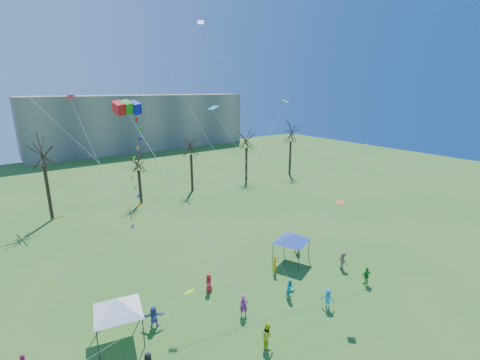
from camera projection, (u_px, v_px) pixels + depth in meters
distant_building at (141, 122)px, 95.34m from camera, size 60.00×14.00×15.00m
bare_tree_row at (143, 155)px, 50.16m from camera, size 70.94×8.05×11.54m
big_box_kite at (140, 175)px, 22.47m from camera, size 2.71×6.93×17.87m
canopy_tent_white at (117, 305)px, 22.59m from camera, size 4.25×4.25×3.27m
canopy_tent_blue at (292, 237)px, 33.11m from camera, size 3.88×3.88×3.15m
festival_crowd at (232, 310)px, 25.02m from camera, size 26.67×11.06×1.82m
small_kites_aloft at (178, 119)px, 26.06m from camera, size 28.09×17.80×34.12m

